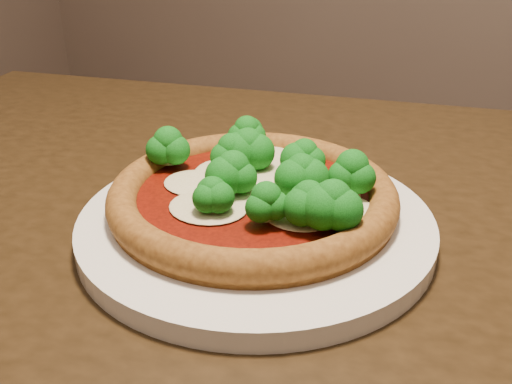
% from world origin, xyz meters
% --- Properties ---
extents(dining_table, '(1.31, 1.05, 0.75)m').
position_xyz_m(dining_table, '(0.11, 0.17, 0.65)').
color(dining_table, black).
rests_on(dining_table, floor).
extents(plate, '(0.31, 0.31, 0.02)m').
position_xyz_m(plate, '(0.08, 0.16, 0.76)').
color(plate, silver).
rests_on(plate, dining_table).
extents(pizza, '(0.26, 0.26, 0.06)m').
position_xyz_m(pizza, '(0.08, 0.18, 0.79)').
color(pizza, brown).
rests_on(pizza, plate).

